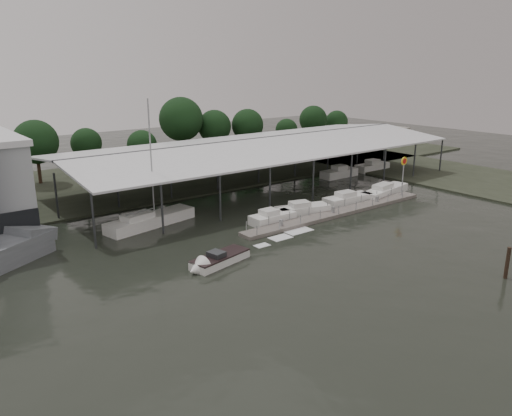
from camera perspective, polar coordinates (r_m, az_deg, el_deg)
ground at (r=43.33m, az=5.47°, el=-7.27°), size 200.00×200.00×0.00m
land_strip_far at (r=77.81m, az=-16.17°, el=2.83°), size 140.00×30.00×0.30m
land_strip_east at (r=83.95m, az=23.58°, el=3.05°), size 20.00×60.00×0.30m
covered_boat_shed at (r=72.96m, az=0.30°, el=7.44°), size 58.24×24.00×6.96m
floating_dock at (r=59.96m, az=9.43°, el=-0.51°), size 28.00×2.00×1.40m
shell_fuel_sign at (r=68.16m, az=16.51°, el=4.27°), size 1.10×0.18×5.55m
distant_commercial_buildings at (r=114.53m, az=11.89°, el=8.11°), size 22.00×8.00×4.00m
white_sailboat at (r=55.97m, az=-12.09°, el=-1.38°), size 10.91×4.62×13.94m
speedboat_underway at (r=44.48m, az=-4.62°, el=-6.06°), size 17.37×5.52×2.00m
moored_cruiser_0 at (r=55.83m, az=1.84°, el=-1.11°), size 5.32×2.21×1.70m
moored_cruiser_1 at (r=59.20m, az=5.30°, el=-0.16°), size 6.82×3.77×1.70m
moored_cruiser_2 at (r=64.61m, az=10.43°, el=1.02°), size 7.07×2.57×1.70m
moored_cruiser_3 at (r=69.79m, az=14.48°, el=1.90°), size 9.45×3.79×1.70m
horizon_tree_line at (r=91.62m, az=-5.80°, el=9.18°), size 68.51×11.37×11.65m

